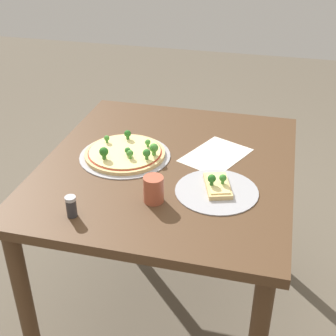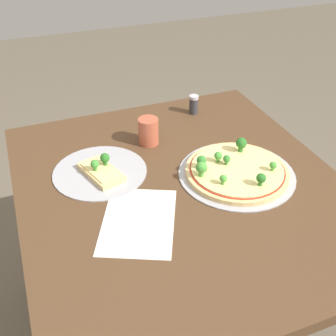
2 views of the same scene
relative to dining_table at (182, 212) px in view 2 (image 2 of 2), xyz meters
The scene contains 6 objects.
dining_table is the anchor object (origin of this frame).
pizza_tray_whole 0.21m from the dining_table, 86.57° to the left, with size 0.35×0.35×0.07m.
pizza_tray_slice 0.28m from the dining_table, 124.05° to the right, with size 0.29×0.29×0.06m.
drinking_cup 0.30m from the dining_table, behind, with size 0.07×0.07×0.09m, color #AD5138.
condiment_shaker 0.47m from the dining_table, 152.03° to the left, with size 0.03×0.03×0.07m.
paper_menu 0.22m from the dining_table, 58.59° to the right, with size 0.26×0.19×0.00m, color silver.
Camera 2 is at (0.89, -0.39, 1.51)m, focal length 45.00 mm.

